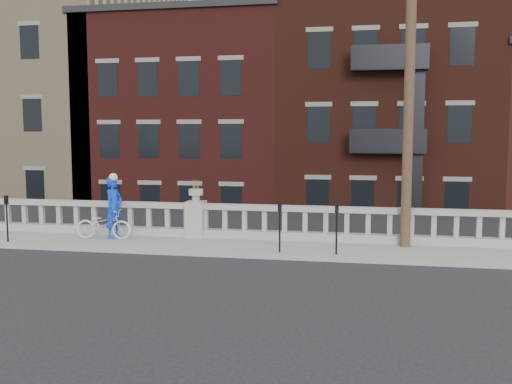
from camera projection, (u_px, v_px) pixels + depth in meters
ground at (149, 272)px, 13.66m from camera, size 120.00×120.00×0.00m
sidewalk at (187, 245)px, 16.58m from camera, size 32.00×2.20×0.15m
balustrade at (196, 221)px, 17.45m from camera, size 28.00×0.34×1.03m
planter_pedestal at (196, 215)px, 17.43m from camera, size 0.55×0.55×1.76m
lower_level at (292, 144)px, 35.81m from camera, size 80.00×44.00×20.80m
utility_pole at (410, 62)px, 15.49m from camera, size 1.60×0.28×10.00m
parking_meter_a at (7, 213)px, 16.62m from camera, size 0.10×0.09×1.36m
parking_meter_b at (280, 221)px, 15.13m from camera, size 0.10×0.09×1.36m
parking_meter_c at (337, 223)px, 14.85m from camera, size 0.10×0.09×1.36m
bicycle at (104, 224)px, 17.10m from camera, size 1.73×0.71×0.89m
cyclist at (114, 208)px, 17.19m from camera, size 0.58×0.76×1.86m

